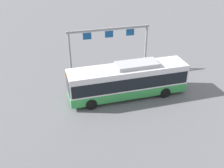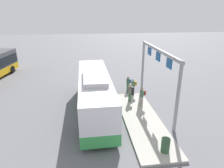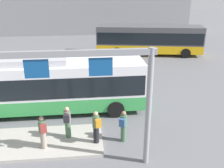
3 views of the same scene
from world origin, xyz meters
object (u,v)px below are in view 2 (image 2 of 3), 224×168
person_waiting_mid (130,92)px  person_waiting_far (142,96)px  person_boarding (128,83)px  trash_bin (165,145)px  person_waiting_near (133,86)px  bus_main (95,91)px

person_waiting_mid → person_waiting_far: same height
person_boarding → trash_bin: person_boarding is taller
person_boarding → person_waiting_mid: size_ratio=1.00×
person_boarding → trash_bin: bearing=115.9°
trash_bin → person_boarding: bearing=0.8°
person_waiting_near → trash_bin: size_ratio=1.86×
person_waiting_far → trash_bin: size_ratio=1.86×
person_boarding → trash_bin: (-10.07, -0.15, -0.28)m
bus_main → person_waiting_far: bearing=-89.2°
bus_main → trash_bin: 7.38m
bus_main → person_boarding: (3.91, -3.73, -0.92)m
person_waiting_mid → trash_bin: person_waiting_mid is taller
person_boarding → person_waiting_near: bearing=124.2°
person_waiting_near → person_waiting_far: bearing=73.6°
person_boarding → person_waiting_near: (-1.34, -0.22, 0.16)m
person_waiting_far → person_waiting_mid: bearing=-73.2°
person_waiting_mid → trash_bin: size_ratio=1.86×
person_waiting_near → person_waiting_mid: (-1.39, 0.62, 0.00)m
trash_bin → person_waiting_far: bearing=-2.5°
person_waiting_near → trash_bin: person_waiting_near is taller
person_waiting_far → trash_bin: 6.28m
person_boarding → person_waiting_mid: bearing=106.7°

